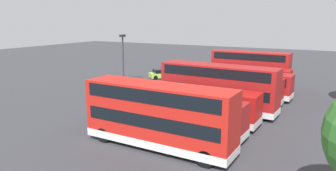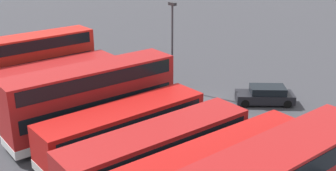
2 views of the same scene
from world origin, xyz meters
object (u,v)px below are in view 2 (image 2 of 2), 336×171
at_px(bus_single_deck_third, 158,151).
at_px(car_small_green, 265,95).
at_px(lamp_post_tall, 172,39).
at_px(bus_single_deck_fourth, 124,128).
at_px(bus_double_decker_far_end, 30,60).
at_px(bus_double_decker_fifth, 93,97).
at_px(bus_single_deck_second, 215,171).
at_px(bus_single_deck_sixth, 70,93).
at_px(waste_bin_yellow, 222,116).
at_px(bus_single_deck_seventh, 51,80).

bearing_deg(bus_single_deck_third, car_small_green, -78.38).
xyz_separation_m(car_small_green, lamp_post_tall, (7.22, 3.31, 3.64)).
relative_size(bus_single_deck_fourth, bus_double_decker_far_end, 0.97).
distance_m(bus_double_decker_fifth, bus_double_decker_far_end, 10.72).
xyz_separation_m(bus_single_deck_third, car_small_green, (2.67, -12.98, -0.92)).
bearing_deg(lamp_post_tall, bus_double_decker_far_end, 47.87).
xyz_separation_m(bus_single_deck_second, bus_double_decker_far_end, (21.27, 0.06, 0.83)).
distance_m(bus_single_deck_sixth, lamp_post_tall, 9.47).
bearing_deg(car_small_green, waste_bin_yellow, 90.91).
bearing_deg(bus_single_deck_seventh, bus_single_deck_second, 179.86).
height_order(bus_single_deck_fourth, waste_bin_yellow, bus_single_deck_fourth).
distance_m(bus_single_deck_second, lamp_post_tall, 16.14).
bearing_deg(bus_double_decker_far_end, bus_single_deck_fourth, 177.69).
xyz_separation_m(bus_single_deck_third, bus_single_deck_seventh, (14.40, -0.90, -0.00)).
distance_m(bus_single_deck_third, bus_double_decker_fifth, 7.26).
distance_m(bus_single_deck_second, bus_double_decker_fifth, 10.61).
relative_size(bus_single_deck_third, bus_single_deck_seventh, 1.06).
height_order(bus_single_deck_third, bus_double_decker_fifth, bus_double_decker_fifth).
relative_size(bus_single_deck_seventh, waste_bin_yellow, 11.25).
bearing_deg(bus_single_deck_third, bus_double_decker_fifth, -2.98).
bearing_deg(bus_single_deck_sixth, bus_single_deck_seventh, -3.90).
distance_m(bus_single_deck_second, car_small_green, 13.57).
xyz_separation_m(bus_double_decker_fifth, lamp_post_tall, (2.68, -9.30, 1.89)).
height_order(bus_single_deck_third, bus_single_deck_sixth, same).
xyz_separation_m(car_small_green, waste_bin_yellow, (-0.08, 5.06, -0.23)).
bearing_deg(bus_single_deck_third, bus_single_deck_sixth, -3.47).
bearing_deg(bus_single_deck_sixth, bus_single_deck_third, 176.53).
distance_m(bus_single_deck_sixth, bus_single_deck_seventh, 3.50).
relative_size(bus_double_decker_fifth, bus_single_deck_sixth, 1.11).
bearing_deg(bus_single_deck_second, bus_double_decker_fifth, 2.61).
distance_m(bus_single_deck_third, bus_single_deck_seventh, 14.43).
bearing_deg(bus_double_decker_far_end, car_small_green, -141.36).
relative_size(bus_single_deck_second, bus_single_deck_fourth, 1.10).
bearing_deg(bus_single_deck_fourth, waste_bin_yellow, -96.43).
bearing_deg(waste_bin_yellow, bus_single_deck_sixth, 41.13).
height_order(bus_single_deck_seventh, waste_bin_yellow, bus_single_deck_seventh).
relative_size(bus_single_deck_third, bus_single_deck_fourth, 1.06).
distance_m(bus_single_deck_second, bus_double_decker_far_end, 21.29).
bearing_deg(bus_double_decker_fifth, bus_single_deck_seventh, -4.17).
bearing_deg(lamp_post_tall, waste_bin_yellow, 166.57).
height_order(bus_single_deck_fourth, car_small_green, bus_single_deck_fourth).
bearing_deg(waste_bin_yellow, car_small_green, -89.09).
distance_m(bus_double_decker_far_end, car_small_green, 19.60).
bearing_deg(bus_double_decker_far_end, bus_single_deck_sixth, 178.89).
bearing_deg(bus_single_deck_second, waste_bin_yellow, -49.93).
height_order(bus_single_deck_second, bus_single_deck_third, same).
bearing_deg(bus_single_deck_sixth, bus_single_deck_second, -179.21).
xyz_separation_m(bus_single_deck_fourth, bus_double_decker_far_end, (14.45, -0.58, 0.83)).
distance_m(bus_double_decker_fifth, car_small_green, 13.51).
xyz_separation_m(bus_single_deck_third, bus_single_deck_sixth, (10.91, -0.66, -0.00)).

